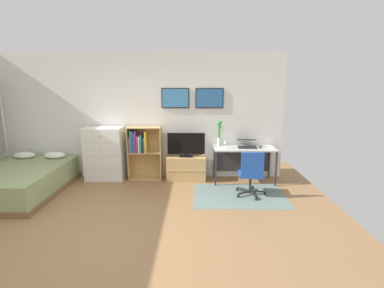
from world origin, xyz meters
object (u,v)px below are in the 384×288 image
Objects in this scene: bookshelf at (142,148)px; office_chair at (251,173)px; tv_stand at (186,168)px; wine_glass at (226,142)px; bed at (20,181)px; laptop at (247,144)px; bamboo_vase at (219,133)px; television at (186,145)px; computer_mouse at (260,147)px; desk at (243,153)px; dresser at (105,154)px.

bookshelf reaches higher than office_chair.
wine_glass is (0.81, -0.18, 0.61)m from tv_stand.
office_chair reaches higher than bed.
bamboo_vase is (-0.57, 0.14, 0.20)m from laptop.
television is 7.59× the size of computer_mouse.
tv_stand is (0.96, -0.05, -0.42)m from bookshelf.
bookshelf is 1.33× the size of office_chair.
television is at bearing -179.65° from desk.
bamboo_vase is at bearing 120.97° from office_chair.
wine_glass is at bearing -3.74° from dresser.
tv_stand is at bearing -178.95° from laptop.
bed is 2.40× the size of office_chair.
computer_mouse reaches higher than tv_stand.
tv_stand is at bearing 179.30° from desk.
wine_glass is at bearing 8.71° from bed.
television is 4.39× the size of wine_glass.
computer_mouse is (3.28, -0.12, 0.18)m from dresser.
office_chair is 0.94m from wine_glass.
tv_stand is 0.96× the size of office_chair.
bed is 3.22m from tv_stand.
office_chair is 0.97m from laptop.
bed is 1.80× the size of dresser.
bookshelf is 2.68× the size of laptop.
dresser is 1.00× the size of bookshelf.
bed is 4.00m from bamboo_vase.
bamboo_vase is (0.70, 0.14, 0.23)m from television.
computer_mouse is at bearing -22.82° from laptop.
tv_stand is at bearing 90.00° from television.
bookshelf is 2.39m from office_chair.
tv_stand is 1.26m from desk.
computer_mouse is (2.49, -0.19, 0.07)m from bookshelf.
office_chair reaches higher than desk.
dresser is 6.38× the size of wine_glass.
bamboo_vase reaches higher than wine_glass.
tv_stand is 1.56× the size of bamboo_vase.
bamboo_vase is (-0.51, 1.04, 0.55)m from office_chair.
dresser is 2.58m from wine_glass.
television is 0.92× the size of office_chair.
television reaches higher than laptop.
computer_mouse is 0.58× the size of wine_glass.
wine_glass reaches higher than laptop.
desk is at bearing 10.01° from bed.
dresser is at bearing -175.27° from bookshelf.
tv_stand is 1.03m from bamboo_vase.
desk is at bearing 0.35° from television.
bookshelf is 6.36× the size of wine_glass.
dresser reaches higher than computer_mouse.
desk is at bearing -0.70° from tv_stand.
dresser is at bearing -180.00° from desk.
bamboo_vase reaches higher than office_chair.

